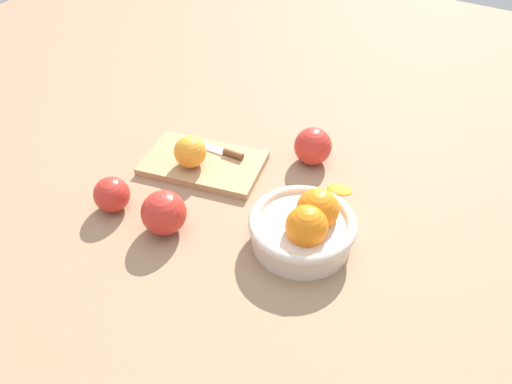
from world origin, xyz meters
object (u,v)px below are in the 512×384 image
(apple_back_right_2, at_px, (164,213))
(apple_front_left, at_px, (313,146))
(bowl, at_px, (305,226))
(knife, at_px, (220,150))
(apple_back_right, at_px, (112,194))
(cutting_board, at_px, (203,163))
(orange_on_board, at_px, (190,152))

(apple_back_right_2, relative_size, apple_front_left, 1.04)
(bowl, xyz_separation_m, apple_front_left, (0.09, -0.22, -0.00))
(knife, distance_m, apple_back_right, 0.25)
(knife, relative_size, apple_back_right, 2.28)
(cutting_board, relative_size, apple_back_right_2, 3.00)
(knife, height_order, apple_back_right, apple_back_right)
(cutting_board, relative_size, apple_back_right, 3.61)
(bowl, relative_size, apple_front_left, 2.40)
(apple_back_right, distance_m, apple_front_left, 0.42)
(orange_on_board, height_order, knife, orange_on_board)
(apple_back_right_2, bearing_deg, orange_on_board, -69.33)
(bowl, xyz_separation_m, knife, (0.27, -0.13, -0.02))
(bowl, xyz_separation_m, apple_back_right, (0.35, 0.11, -0.01))
(bowl, relative_size, apple_back_right, 2.78)
(orange_on_board, bearing_deg, apple_back_right_2, 110.67)
(orange_on_board, xyz_separation_m, apple_back_right_2, (-0.06, 0.16, -0.01))
(bowl, distance_m, knife, 0.29)
(bowl, height_order, orange_on_board, bowl)
(orange_on_board, bearing_deg, cutting_board, -117.08)
(knife, distance_m, apple_front_left, 0.20)
(knife, xyz_separation_m, apple_back_right, (0.09, 0.23, 0.01))
(apple_back_right, relative_size, apple_back_right_2, 0.83)
(bowl, distance_m, apple_front_left, 0.24)
(orange_on_board, height_order, apple_front_left, orange_on_board)
(orange_on_board, distance_m, knife, 0.08)
(apple_front_left, bearing_deg, apple_back_right_2, 66.49)
(orange_on_board, height_order, apple_back_right_2, same)
(knife, relative_size, apple_front_left, 1.97)
(orange_on_board, relative_size, apple_front_left, 0.84)
(bowl, bearing_deg, knife, -25.77)
(apple_back_right_2, bearing_deg, apple_front_left, -113.51)
(bowl, xyz_separation_m, apple_back_right_2, (0.23, 0.10, -0.00))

